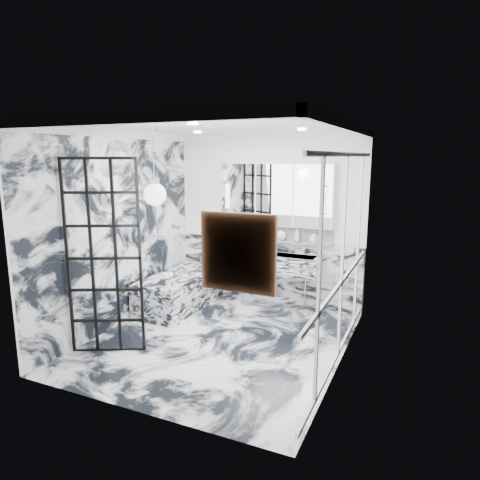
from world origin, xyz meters
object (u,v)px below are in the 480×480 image
at_px(trough_sink, 271,263).
at_px(bathtub, 180,291).
at_px(crittall_door, 104,258).
at_px(mirror_cabinet, 275,195).

xyz_separation_m(trough_sink, bathtub, (-1.33, -0.66, -0.45)).
bearing_deg(bathtub, crittall_door, -89.06).
distance_m(crittall_door, trough_sink, 2.78).
bearing_deg(mirror_cabinet, trough_sink, -90.00).
height_order(crittall_door, bathtub, crittall_door).
bearing_deg(bathtub, mirror_cabinet, 32.06).
xyz_separation_m(crittall_door, mirror_cabinet, (1.30, 2.58, 0.62)).
bearing_deg(trough_sink, bathtub, -153.52).
xyz_separation_m(trough_sink, mirror_cabinet, (-0.00, 0.17, 1.09)).
bearing_deg(mirror_cabinet, crittall_door, -116.69).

